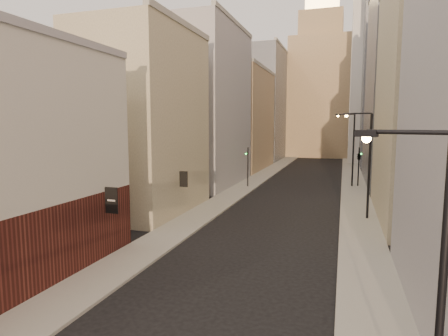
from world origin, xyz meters
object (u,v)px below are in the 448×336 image
(traffic_light_left, at_px, (248,159))
(streetlamp_far, at_px, (352,146))
(white_tower, at_px, (372,70))
(traffic_light_right, at_px, (359,156))
(streetlamp_near, at_px, (431,288))
(clock_tower, at_px, (320,84))
(streetlamp_mid, at_px, (367,159))

(traffic_light_left, bearing_deg, streetlamp_far, 177.76)
(white_tower, height_order, traffic_light_right, white_tower)
(white_tower, bearing_deg, traffic_light_right, -95.33)
(traffic_light_right, bearing_deg, streetlamp_near, 99.65)
(streetlamp_near, distance_m, streetlamp_far, 40.49)
(streetlamp_near, distance_m, traffic_light_right, 40.77)
(traffic_light_right, bearing_deg, clock_tower, -70.61)
(streetlamp_near, relative_size, traffic_light_right, 1.55)
(streetlamp_far, relative_size, traffic_light_right, 1.82)
(streetlamp_near, bearing_deg, traffic_light_left, 133.43)
(clock_tower, xyz_separation_m, streetlamp_near, (7.96, -87.27, -13.20))
(streetlamp_far, bearing_deg, white_tower, 70.44)
(streetlamp_mid, bearing_deg, white_tower, 94.43)
(white_tower, relative_size, traffic_light_right, 8.30)
(streetlamp_near, xyz_separation_m, traffic_light_right, (0.01, 40.77, -0.49))
(traffic_light_left, bearing_deg, traffic_light_right, 177.67)
(streetlamp_mid, distance_m, streetlamp_far, 16.64)
(clock_tower, relative_size, streetlamp_mid, 5.11)
(clock_tower, distance_m, traffic_light_right, 49.12)
(streetlamp_near, relative_size, traffic_light_left, 1.55)
(white_tower, bearing_deg, clock_tower, 128.16)
(clock_tower, height_order, traffic_light_right, clock_tower)
(white_tower, height_order, streetlamp_far, white_tower)
(streetlamp_near, distance_m, streetlamp_mid, 23.87)
(traffic_light_left, bearing_deg, streetlamp_mid, 115.44)
(white_tower, relative_size, streetlamp_far, 4.55)
(white_tower, bearing_deg, streetlamp_mid, -93.57)
(clock_tower, distance_m, streetlamp_far, 48.92)
(clock_tower, xyz_separation_m, traffic_light_right, (7.97, -46.50, -13.69))
(streetlamp_mid, bearing_deg, traffic_light_left, 144.34)
(streetlamp_near, xyz_separation_m, streetlamp_far, (-0.93, 40.48, 0.77))
(clock_tower, height_order, streetlamp_near, clock_tower)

